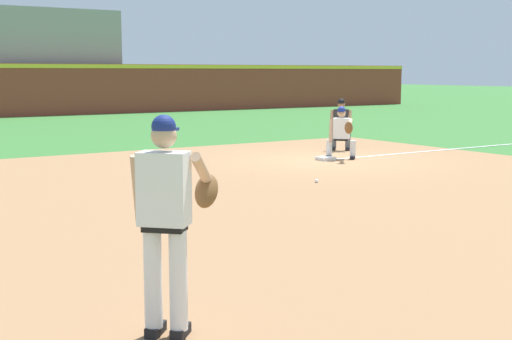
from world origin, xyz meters
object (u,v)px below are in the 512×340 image
Objects in this scene: baseball at (316,181)px; umpire at (341,122)px; first_baseman at (342,131)px; pitcher at (168,212)px; first_base_bag at (326,159)px.

baseball is 6.07m from umpire.
baseball is at bearing -137.04° from first_baseman.
pitcher is at bearing -136.23° from baseball.
umpire is at bearing 50.62° from first_baseman.
first_baseman is (2.90, 2.70, 0.69)m from baseball.
umpire is (4.21, 4.30, 0.76)m from baseball.
umpire reaches higher than first_base_bag.
pitcher is at bearing -135.48° from umpire.
pitcher is 1.27× the size of umpire.
first_base_bag is at bearing 172.06° from first_baseman.
first_base_bag is at bearing -139.03° from umpire.
pitcher reaches higher than first_baseman.
pitcher is 1.39× the size of first_baseman.
first_baseman is (0.46, -0.06, 0.69)m from first_base_bag.
baseball is 4.02m from first_baseman.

